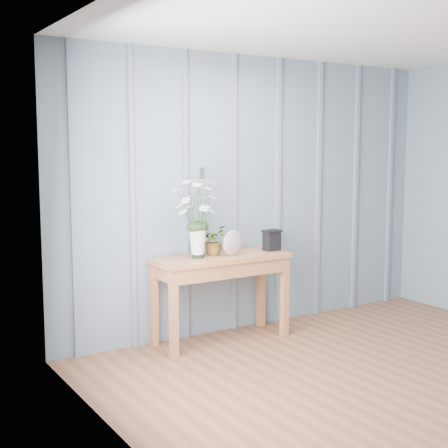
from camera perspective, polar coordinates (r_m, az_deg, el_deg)
room_shell at (r=4.77m, az=12.37°, el=10.61°), size 4.00×4.50×2.50m
sideboard at (r=5.38m, az=-0.28°, el=-4.12°), size 1.20×0.45×0.75m
daisy_vase at (r=5.20m, az=-2.43°, el=1.50°), size 0.48×0.36×0.68m
spider_plant at (r=5.38m, az=-0.98°, el=-1.49°), size 0.30×0.29×0.26m
felt_disc_vessel at (r=5.35m, az=0.78°, el=-1.74°), size 0.23×0.11×0.22m
carved_box at (r=5.63m, az=4.38°, el=-1.46°), size 0.16×0.12×0.19m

